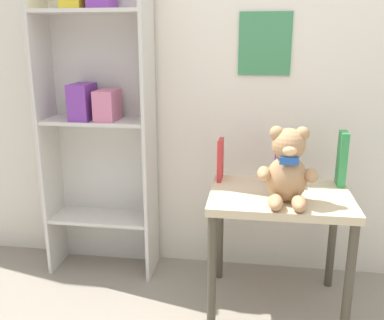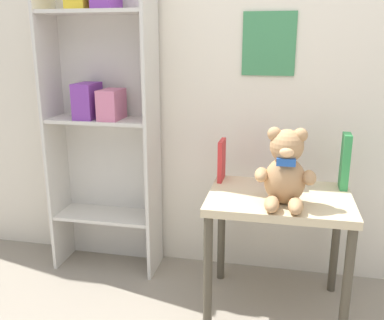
{
  "view_description": "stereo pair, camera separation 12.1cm",
  "coord_description": "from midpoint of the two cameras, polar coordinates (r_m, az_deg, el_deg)",
  "views": [
    {
      "loc": [
        -0.04,
        -0.88,
        1.25
      ],
      "look_at": [
        -0.32,
        1.04,
        0.7
      ],
      "focal_mm": 40.0,
      "sensor_mm": 36.0,
      "label": 1
    },
    {
      "loc": [
        0.08,
        -0.86,
        1.25
      ],
      "look_at": [
        -0.32,
        1.04,
        0.7
      ],
      "focal_mm": 40.0,
      "sensor_mm": 36.0,
      "label": 2
    }
  ],
  "objects": [
    {
      "name": "display_table",
      "position": [
        2.01,
        13.2,
        -6.93
      ],
      "size": [
        0.64,
        0.48,
        0.57
      ],
      "color": "beige",
      "rests_on": "ground_plane"
    },
    {
      "name": "wall_back",
      "position": [
        2.26,
        11.86,
        15.48
      ],
      "size": [
        4.8,
        0.07,
        2.5
      ],
      "color": "silver",
      "rests_on": "ground_plane"
    },
    {
      "name": "book_standing_red",
      "position": [
        2.11,
        5.62,
        -0.03
      ],
      "size": [
        0.02,
        0.12,
        0.2
      ],
      "primitive_type": "cube",
      "rotation": [
        0.0,
        0.0,
        -0.02
      ],
      "color": "red",
      "rests_on": "display_table"
    },
    {
      "name": "book_standing_purple",
      "position": [
        2.09,
        13.45,
        -0.66
      ],
      "size": [
        0.05,
        0.13,
        0.2
      ],
      "primitive_type": "cube",
      "rotation": [
        0.0,
        0.0,
        0.03
      ],
      "color": "purple",
      "rests_on": "display_table"
    },
    {
      "name": "book_standing_green",
      "position": [
        2.12,
        21.29,
        -0.18
      ],
      "size": [
        0.04,
        0.1,
        0.26
      ],
      "primitive_type": "cube",
      "rotation": [
        0.0,
        0.0,
        -0.03
      ],
      "color": "#33934C",
      "rests_on": "display_table"
    },
    {
      "name": "teddy_bear",
      "position": [
        1.83,
        14.21,
        -1.38
      ],
      "size": [
        0.25,
        0.23,
        0.33
      ],
      "color": "tan",
      "rests_on": "display_table"
    },
    {
      "name": "bookshelf_side",
      "position": [
        2.31,
        -10.33,
        7.63
      ],
      "size": [
        0.57,
        0.25,
        1.68
      ],
      "color": "beige",
      "rests_on": "ground_plane"
    }
  ]
}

